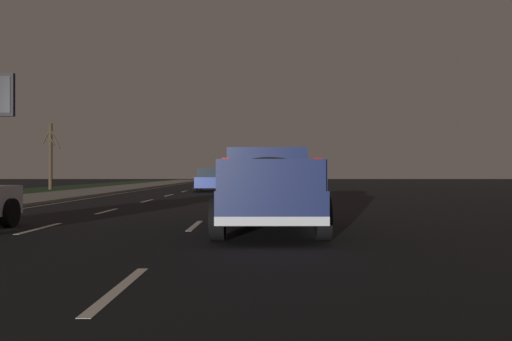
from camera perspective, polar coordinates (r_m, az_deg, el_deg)
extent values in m
plane|color=black|center=(28.44, -6.37, -2.80)|extent=(144.00, 144.00, 0.00)
cube|color=gray|center=(30.22, -20.56, -2.52)|extent=(108.00, 4.00, 0.12)
cube|color=silver|center=(6.17, -14.66, -12.30)|extent=(2.40, 0.14, 0.01)
cube|color=silver|center=(12.85, -6.69, -5.97)|extent=(2.40, 0.14, 0.01)
cube|color=silver|center=(18.20, -4.61, -4.27)|extent=(2.40, 0.14, 0.01)
cube|color=silver|center=(24.04, -3.41, -3.28)|extent=(2.40, 0.14, 0.01)
cube|color=silver|center=(29.34, -2.73, -2.72)|extent=(2.40, 0.14, 0.01)
cube|color=silver|center=(35.30, -2.21, -2.29)|extent=(2.40, 0.14, 0.01)
cube|color=silver|center=(40.55, -1.89, -2.02)|extent=(2.40, 0.14, 0.01)
cube|color=silver|center=(45.66, -1.64, -1.81)|extent=(2.40, 0.14, 0.01)
cube|color=silver|center=(52.59, -1.38, -1.60)|extent=(2.40, 0.14, 0.01)
cube|color=silver|center=(58.15, -1.22, -1.46)|extent=(2.40, 0.14, 0.01)
cube|color=silver|center=(64.63, -1.06, -1.33)|extent=(2.40, 0.14, 0.01)
cube|color=silver|center=(70.30, -0.95, -1.24)|extent=(2.40, 0.14, 0.01)
cube|color=silver|center=(76.13, -0.85, -1.16)|extent=(2.40, 0.14, 0.01)
cube|color=silver|center=(81.63, -0.78, -1.09)|extent=(2.40, 0.14, 0.01)
cube|color=silver|center=(13.15, -22.44, -5.83)|extent=(2.40, 0.14, 0.01)
cube|color=silver|center=(18.14, -15.92, -4.27)|extent=(2.40, 0.14, 0.01)
cube|color=silver|center=(24.16, -11.79, -3.26)|extent=(2.40, 0.14, 0.01)
cube|color=silver|center=(29.92, -9.43, -2.66)|extent=(2.40, 0.14, 0.01)
cube|color=silver|center=(35.87, -7.80, -2.25)|extent=(2.40, 0.14, 0.01)
cube|color=silver|center=(41.84, -6.63, -1.96)|extent=(2.40, 0.14, 0.01)
cube|color=silver|center=(47.29, -5.82, -1.75)|extent=(2.40, 0.14, 0.01)
cube|color=silver|center=(53.26, -5.13, -1.58)|extent=(2.40, 0.14, 0.01)
cube|color=silver|center=(59.33, -4.57, -1.44)|extent=(2.40, 0.14, 0.01)
cube|color=silver|center=(65.01, -4.15, -1.33)|extent=(2.40, 0.14, 0.01)
cube|color=silver|center=(71.50, -3.74, -1.22)|extent=(2.40, 0.14, 0.01)
cube|color=silver|center=(78.35, -3.38, -1.13)|extent=(2.40, 0.14, 0.01)
cube|color=silver|center=(29.48, -16.37, -2.70)|extent=(108.00, 0.14, 0.01)
cube|color=#141E4C|center=(11.77, 1.25, -3.25)|extent=(5.43, 2.07, 0.60)
cube|color=#141E4C|center=(12.94, 1.10, 0.35)|extent=(2.18, 1.87, 0.90)
cube|color=#1E2833|center=(11.89, 1.23, 0.63)|extent=(0.06, 1.44, 0.50)
cube|color=#141E4C|center=(10.68, -3.63, -0.45)|extent=(3.02, 0.12, 0.56)
cube|color=#141E4C|center=(10.74, 6.43, -0.45)|extent=(3.02, 0.12, 0.56)
cube|color=#141E4C|center=(9.09, 1.74, -0.50)|extent=(0.10, 1.88, 0.56)
cube|color=silver|center=(9.13, 1.74, -5.53)|extent=(0.15, 2.00, 0.16)
cube|color=red|center=(9.11, -3.30, 0.76)|extent=(0.06, 0.14, 0.20)
cube|color=red|center=(9.17, 6.74, 0.75)|extent=(0.06, 0.14, 0.20)
ellipsoid|color=#232833|center=(10.67, 1.42, -0.24)|extent=(2.61, 1.55, 0.64)
sphere|color=silver|center=(11.17, -0.51, -0.95)|extent=(0.40, 0.40, 0.40)
sphere|color=beige|center=(10.09, 3.23, -1.15)|extent=(0.34, 0.34, 0.34)
cylinder|color=black|center=(13.57, -3.20, -3.90)|extent=(0.84, 0.28, 0.84)
cylinder|color=black|center=(13.62, 5.25, -3.89)|extent=(0.84, 0.28, 0.84)
cylinder|color=black|center=(10.02, -4.20, -5.22)|extent=(0.84, 0.28, 0.84)
cylinder|color=black|center=(10.09, 7.25, -5.19)|extent=(0.84, 0.28, 0.84)
cube|color=navy|center=(35.52, -4.91, -1.26)|extent=(4.42, 1.84, 0.70)
cube|color=#1E2833|center=(35.27, -4.94, -0.25)|extent=(2.48, 1.60, 0.56)
cylinder|color=black|center=(37.10, -6.10, -1.67)|extent=(0.68, 0.22, 0.68)
cylinder|color=black|center=(36.96, -3.33, -1.67)|extent=(0.68, 0.22, 0.68)
cylinder|color=black|center=(34.13, -6.62, -1.80)|extent=(0.68, 0.22, 0.68)
cylinder|color=black|center=(33.97, -3.60, -1.80)|extent=(0.68, 0.22, 0.68)
cube|color=red|center=(33.38, -5.21, -1.25)|extent=(0.09, 1.51, 0.10)
cylinder|color=black|center=(13.70, -25.24, -4.19)|extent=(0.68, 0.22, 0.68)
cylinder|color=#423323|center=(42.02, -21.46, 1.43)|extent=(0.28, 0.28, 4.95)
cylinder|color=#423323|center=(42.25, -21.83, 3.49)|extent=(0.18, 0.71, 1.18)
cylinder|color=#423323|center=(41.68, -21.30, 3.02)|extent=(0.69, 0.64, 0.80)
cylinder|color=#423323|center=(41.74, -21.03, 3.25)|extent=(0.48, 0.93, 1.54)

